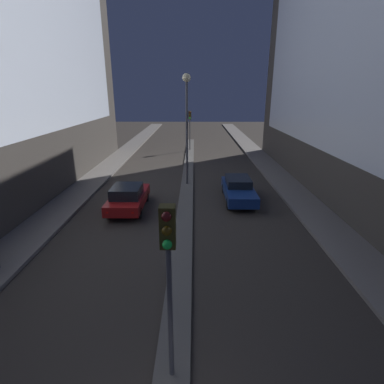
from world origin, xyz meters
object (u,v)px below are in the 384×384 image
Objects in this scene: street_lamp at (187,107)px; car_right_lane at (238,189)px; traffic_light_mid at (190,122)px; car_left_lane at (128,197)px; traffic_light_near at (168,258)px.

street_lamp is 6.60m from car_right_lane.
traffic_light_mid is 13.50m from street_lamp.
traffic_light_mid reaches higher than car_right_lane.
traffic_light_mid is at bearing 101.36° from car_right_lane.
car_left_lane is at bearing -100.34° from traffic_light_mid.
traffic_light_mid is (0.00, 28.88, 0.00)m from traffic_light_near.
traffic_light_near is at bearing -104.82° from car_right_lane.
street_lamp reaches higher than traffic_light_mid.
car_left_lane is (-3.30, 10.81, -2.56)m from traffic_light_near.
street_lamp is at bearing 136.73° from car_right_lane.
traffic_light_near reaches higher than car_right_lane.
car_left_lane reaches higher than car_right_lane.
traffic_light_mid is at bearing 90.00° from traffic_light_near.
traffic_light_mid is 1.02× the size of car_left_lane.
traffic_light_near is 1.02× the size of car_left_lane.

